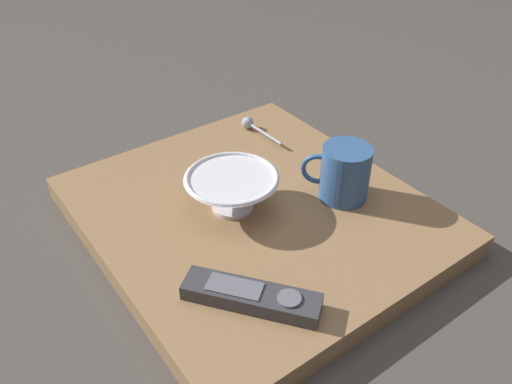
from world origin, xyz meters
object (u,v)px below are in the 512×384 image
cereal_bowl (232,190)px  coffee_mug (344,173)px  teaspoon (251,125)px  tv_remote_near (251,296)px

cereal_bowl → coffee_mug: coffee_mug is taller
coffee_mug → teaspoon: bearing=88.5°
cereal_bowl → teaspoon: 0.27m
tv_remote_near → cereal_bowl: bearing=62.8°
coffee_mug → tv_remote_near: coffee_mug is taller
coffee_mug → teaspoon: size_ratio=0.82×
coffee_mug → teaspoon: coffee_mug is taller
coffee_mug → cereal_bowl: bearing=153.9°
cereal_bowl → tv_remote_near: cereal_bowl is taller
cereal_bowl → teaspoon: (0.18, 0.20, -0.02)m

